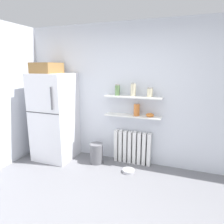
{
  "coord_description": "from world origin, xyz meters",
  "views": [
    {
      "loc": [
        0.88,
        -1.61,
        1.82
      ],
      "look_at": [
        -0.32,
        1.6,
        1.05
      ],
      "focal_mm": 32.46,
      "sensor_mm": 36.0,
      "label": 1
    }
  ],
  "objects_px": {
    "pet_food_bowl": "(129,171)",
    "vase": "(137,110)",
    "radiator": "(132,147)",
    "trash_bin": "(96,153)",
    "shelf_bowl": "(150,115)",
    "storage_jar_0": "(117,90)",
    "storage_jar_1": "(133,90)",
    "refrigerator": "(54,115)",
    "storage_jar_2": "(150,92)"
  },
  "relations": [
    {
      "from": "trash_bin",
      "to": "radiator",
      "type": "bearing_deg",
      "value": 20.66
    },
    {
      "from": "vase",
      "to": "pet_food_bowl",
      "type": "distance_m",
      "value": 1.09
    },
    {
      "from": "storage_jar_0",
      "to": "shelf_bowl",
      "type": "relative_size",
      "value": 1.44
    },
    {
      "from": "storage_jar_1",
      "to": "storage_jar_2",
      "type": "bearing_deg",
      "value": 0.0
    },
    {
      "from": "refrigerator",
      "to": "trash_bin",
      "type": "distance_m",
      "value": 1.13
    },
    {
      "from": "pet_food_bowl",
      "to": "vase",
      "type": "bearing_deg",
      "value": 84.82
    },
    {
      "from": "storage_jar_1",
      "to": "storage_jar_2",
      "type": "relative_size",
      "value": 1.4
    },
    {
      "from": "radiator",
      "to": "shelf_bowl",
      "type": "xyz_separation_m",
      "value": [
        0.32,
        -0.03,
        0.67
      ]
    },
    {
      "from": "storage_jar_1",
      "to": "trash_bin",
      "type": "relative_size",
      "value": 0.62
    },
    {
      "from": "refrigerator",
      "to": "storage_jar_1",
      "type": "xyz_separation_m",
      "value": [
        1.53,
        0.25,
        0.53
      ]
    },
    {
      "from": "pet_food_bowl",
      "to": "storage_jar_0",
      "type": "bearing_deg",
      "value": 133.92
    },
    {
      "from": "storage_jar_1",
      "to": "radiator",
      "type": "bearing_deg",
      "value": 90.0
    },
    {
      "from": "radiator",
      "to": "storage_jar_2",
      "type": "height_order",
      "value": "storage_jar_2"
    },
    {
      "from": "radiator",
      "to": "storage_jar_0",
      "type": "distance_m",
      "value": 1.13
    },
    {
      "from": "storage_jar_0",
      "to": "trash_bin",
      "type": "relative_size",
      "value": 0.54
    },
    {
      "from": "storage_jar_1",
      "to": "pet_food_bowl",
      "type": "xyz_separation_m",
      "value": [
        0.04,
        -0.35,
        -1.39
      ]
    },
    {
      "from": "shelf_bowl",
      "to": "storage_jar_2",
      "type": "bearing_deg",
      "value": 180.0
    },
    {
      "from": "radiator",
      "to": "trash_bin",
      "type": "xyz_separation_m",
      "value": [
        -0.65,
        -0.24,
        -0.12
      ]
    },
    {
      "from": "radiator",
      "to": "shelf_bowl",
      "type": "distance_m",
      "value": 0.74
    },
    {
      "from": "trash_bin",
      "to": "storage_jar_0",
      "type": "bearing_deg",
      "value": 31.53
    },
    {
      "from": "storage_jar_1",
      "to": "vase",
      "type": "distance_m",
      "value": 0.37
    },
    {
      "from": "refrigerator",
      "to": "vase",
      "type": "distance_m",
      "value": 1.63
    },
    {
      "from": "vase",
      "to": "refrigerator",
      "type": "bearing_deg",
      "value": -171.14
    },
    {
      "from": "storage_jar_2",
      "to": "pet_food_bowl",
      "type": "bearing_deg",
      "value": -126.21
    },
    {
      "from": "storage_jar_1",
      "to": "storage_jar_2",
      "type": "distance_m",
      "value": 0.3
    },
    {
      "from": "pet_food_bowl",
      "to": "refrigerator",
      "type": "bearing_deg",
      "value": 176.28
    },
    {
      "from": "storage_jar_2",
      "to": "pet_food_bowl",
      "type": "relative_size",
      "value": 0.8
    },
    {
      "from": "radiator",
      "to": "storage_jar_2",
      "type": "distance_m",
      "value": 1.11
    },
    {
      "from": "shelf_bowl",
      "to": "pet_food_bowl",
      "type": "relative_size",
      "value": 0.67
    },
    {
      "from": "storage_jar_0",
      "to": "storage_jar_1",
      "type": "height_order",
      "value": "storage_jar_1"
    },
    {
      "from": "storage_jar_1",
      "to": "vase",
      "type": "xyz_separation_m",
      "value": [
        0.07,
        0.0,
        -0.36
      ]
    },
    {
      "from": "radiator",
      "to": "storage_jar_0",
      "type": "bearing_deg",
      "value": -174.25
    },
    {
      "from": "radiator",
      "to": "storage_jar_1",
      "type": "height_order",
      "value": "storage_jar_1"
    },
    {
      "from": "radiator",
      "to": "pet_food_bowl",
      "type": "distance_m",
      "value": 0.48
    },
    {
      "from": "storage_jar_1",
      "to": "vase",
      "type": "bearing_deg",
      "value": 0.0
    },
    {
      "from": "radiator",
      "to": "storage_jar_2",
      "type": "bearing_deg",
      "value": -5.75
    },
    {
      "from": "storage_jar_2",
      "to": "radiator",
      "type": "bearing_deg",
      "value": 174.25
    },
    {
      "from": "storage_jar_1",
      "to": "storage_jar_2",
      "type": "xyz_separation_m",
      "value": [
        0.3,
        0.0,
        -0.03
      ]
    },
    {
      "from": "refrigerator",
      "to": "shelf_bowl",
      "type": "relative_size",
      "value": 13.17
    },
    {
      "from": "vase",
      "to": "trash_bin",
      "type": "distance_m",
      "value": 1.14
    },
    {
      "from": "shelf_bowl",
      "to": "radiator",
      "type": "bearing_deg",
      "value": 174.56
    },
    {
      "from": "storage_jar_2",
      "to": "pet_food_bowl",
      "type": "distance_m",
      "value": 1.43
    },
    {
      "from": "refrigerator",
      "to": "storage_jar_1",
      "type": "bearing_deg",
      "value": 9.27
    },
    {
      "from": "refrigerator",
      "to": "storage_jar_0",
      "type": "bearing_deg",
      "value": 11.46
    },
    {
      "from": "storage_jar_1",
      "to": "trash_bin",
      "type": "height_order",
      "value": "storage_jar_1"
    },
    {
      "from": "radiator",
      "to": "vase",
      "type": "relative_size",
      "value": 3.33
    },
    {
      "from": "vase",
      "to": "shelf_bowl",
      "type": "distance_m",
      "value": 0.25
    },
    {
      "from": "pet_food_bowl",
      "to": "shelf_bowl",
      "type": "bearing_deg",
      "value": 51.97
    },
    {
      "from": "radiator",
      "to": "storage_jar_2",
      "type": "relative_size",
      "value": 4.17
    },
    {
      "from": "refrigerator",
      "to": "storage_jar_2",
      "type": "relative_size",
      "value": 11.16
    }
  ]
}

